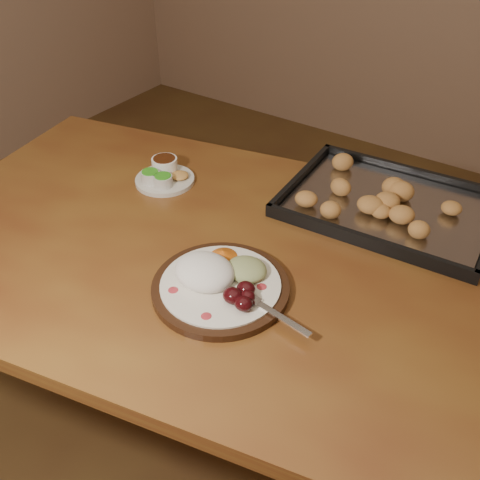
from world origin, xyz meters
The scene contains 5 objects.
ground centered at (0.00, 0.00, 0.00)m, with size 4.00×4.00×0.00m, color brown.
dining_table centered at (0.10, -0.10, 0.65)m, with size 1.65×1.19×0.75m.
dinner_plate centered at (0.18, -0.21, 0.77)m, with size 0.36×0.28×0.07m.
condiment_saucer centered at (-0.20, 0.05, 0.77)m, with size 0.16×0.16×0.05m.
baking_tray centered at (0.35, 0.26, 0.77)m, with size 0.52×0.40×0.05m.
Camera 1 is at (0.67, -0.86, 1.50)m, focal length 40.00 mm.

